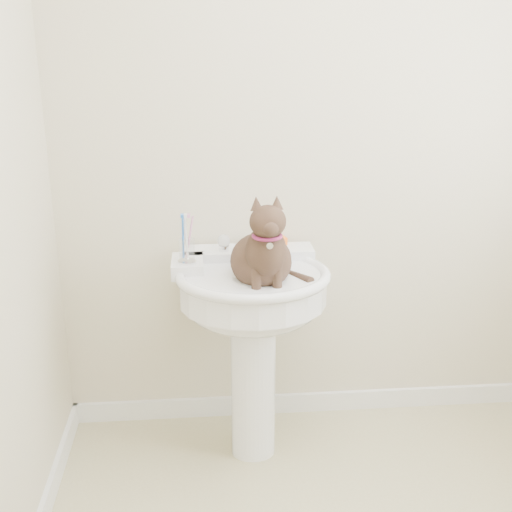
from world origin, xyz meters
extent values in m
cube|color=white|center=(0.00, 1.09, 0.04)|extent=(2.20, 0.02, 0.09)
cylinder|color=white|center=(-0.32, 0.80, 0.32)|extent=(0.18, 0.18, 0.63)
cylinder|color=white|center=(-0.32, 0.80, 0.73)|extent=(0.56, 0.56, 0.12)
ellipsoid|color=white|center=(-0.32, 0.80, 0.67)|extent=(0.51, 0.45, 0.20)
torus|color=white|center=(-0.32, 0.80, 0.79)|extent=(0.59, 0.59, 0.04)
cube|color=white|center=(-0.32, 1.00, 0.80)|extent=(0.52, 0.14, 0.06)
cube|color=white|center=(-0.57, 0.88, 0.80)|extent=(0.12, 0.19, 0.06)
cylinder|color=silver|center=(-0.32, 0.96, 0.85)|extent=(0.05, 0.05, 0.05)
cylinder|color=silver|center=(-0.32, 0.91, 0.88)|extent=(0.04, 0.04, 0.14)
sphere|color=white|center=(-0.43, 0.98, 0.87)|extent=(0.06, 0.06, 0.06)
sphere|color=white|center=(-0.21, 0.98, 0.87)|extent=(0.06, 0.06, 0.06)
cube|color=orange|center=(-0.21, 1.04, 0.84)|extent=(0.10, 0.08, 0.03)
cylinder|color=silver|center=(-0.57, 0.85, 0.83)|extent=(0.07, 0.07, 0.01)
cylinder|color=white|center=(-0.57, 0.85, 0.88)|extent=(0.06, 0.06, 0.09)
cylinder|color=blue|center=(-0.58, 0.85, 0.93)|extent=(0.01, 0.01, 0.17)
cylinder|color=white|center=(-0.57, 0.85, 0.93)|extent=(0.01, 0.01, 0.17)
cylinder|color=pink|center=(-0.55, 0.85, 0.93)|extent=(0.01, 0.01, 0.17)
ellipsoid|color=#4D3026|center=(-0.29, 0.77, 0.85)|extent=(0.23, 0.26, 0.21)
ellipsoid|color=#4D3026|center=(-0.29, 0.68, 0.92)|extent=(0.15, 0.14, 0.19)
ellipsoid|color=#4D3026|center=(-0.29, 0.64, 1.04)|extent=(0.13, 0.12, 0.12)
cone|color=#4D3026|center=(-0.33, 0.67, 1.10)|extent=(0.05, 0.05, 0.05)
cone|color=#4D3026|center=(-0.25, 0.67, 1.10)|extent=(0.05, 0.05, 0.05)
cylinder|color=#4D3026|center=(-0.17, 0.79, 0.78)|extent=(0.03, 0.03, 0.24)
torus|color=#8E1D51|center=(-0.29, 0.66, 0.98)|extent=(0.11, 0.11, 0.01)
camera|label=1|loc=(-0.51, -1.46, 1.63)|focal=45.00mm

